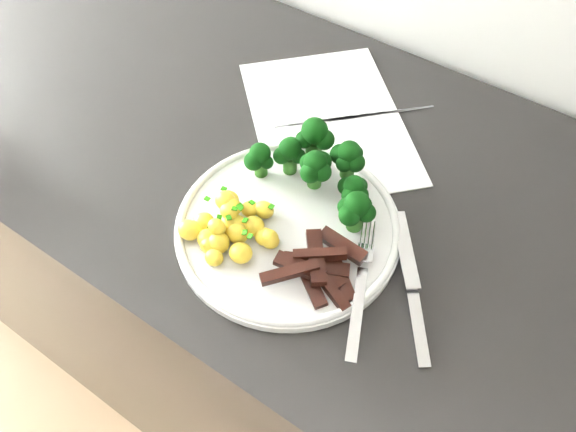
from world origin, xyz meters
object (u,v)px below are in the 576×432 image
plate (288,226)px  fork (360,291)px  recipe_paper (328,120)px  counter (308,325)px  broccoli (322,166)px  potatoes (230,227)px  knife (414,303)px  beef_strips (319,266)px

plate → fork: size_ratio=1.59×
recipe_paper → plate: (0.06, -0.20, 0.01)m
counter → fork: (0.14, -0.13, 0.48)m
plate → broccoli: bearing=89.5°
counter → potatoes: potatoes is taller
plate → fork: fork is taller
counter → knife: (0.20, -0.11, 0.47)m
plate → beef_strips: 0.08m
broccoli → counter: bearing=133.2°
counter → beef_strips: 0.51m
recipe_paper → beef_strips: (0.13, -0.23, 0.02)m
plate → beef_strips: (0.07, -0.04, 0.01)m
counter → knife: bearing=-28.0°
beef_strips → knife: (0.11, 0.03, -0.01)m
recipe_paper → knife: size_ratio=2.10×
beef_strips → knife: bearing=13.1°
recipe_paper → plate: plate is taller
potatoes → beef_strips: bearing=7.4°
recipe_paper → potatoes: 0.25m
beef_strips → fork: bearing=-1.0°
counter → plate: 0.48m
recipe_paper → broccoli: 0.15m
broccoli → potatoes: bearing=-112.2°
potatoes → knife: (0.23, 0.04, -0.02)m
potatoes → beef_strips: 0.12m
plate → potatoes: (-0.05, -0.05, 0.02)m
counter → plate: plate is taller
counter → beef_strips: (0.09, -0.13, 0.48)m
potatoes → fork: potatoes is taller
potatoes → recipe_paper: bearing=92.7°
recipe_paper → knife: knife is taller
broccoli → potatoes: size_ratio=1.63×
potatoes → plate: bearing=44.5°
fork → broccoli: bearing=137.6°
knife → potatoes: bearing=-169.8°
fork → potatoes: bearing=-175.2°
knife → beef_strips: bearing=-166.9°
broccoli → fork: bearing=-42.4°
plate → beef_strips: bearing=-27.0°
beef_strips → potatoes: bearing=-172.6°
fork → counter: bearing=137.0°
counter → broccoli: bearing=-46.8°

